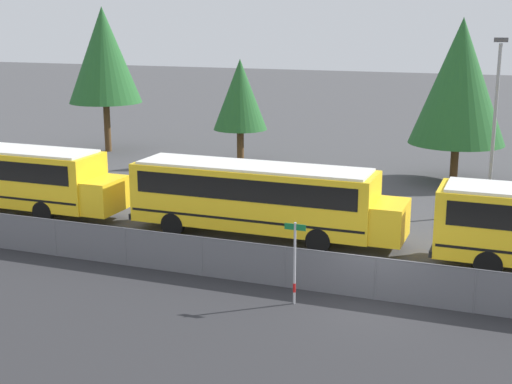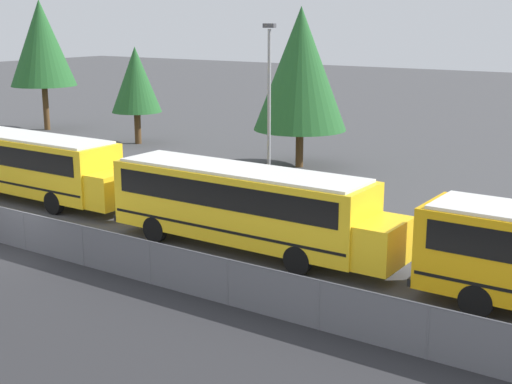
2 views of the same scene
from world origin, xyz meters
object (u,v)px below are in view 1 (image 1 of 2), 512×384
(light_pole, at_px, (495,120))
(school_bus_1, at_px, (258,195))
(tree_0, at_px, (460,82))
(tree_2, at_px, (104,55))
(street_sign, at_px, (295,261))
(school_bus_0, at_px, (5,173))
(tree_1, at_px, (240,95))

(light_pole, bearing_deg, school_bus_1, -141.27)
(tree_0, distance_m, tree_2, 23.26)
(street_sign, bearing_deg, light_pole, 68.82)
(school_bus_1, distance_m, street_sign, 7.29)
(light_pole, bearing_deg, tree_2, 162.96)
(school_bus_0, xyz_separation_m, street_sign, (16.26, -5.99, -0.38))
(school_bus_1, bearing_deg, tree_0, 64.27)
(tree_0, relative_size, tree_2, 0.93)
(school_bus_1, height_order, tree_0, tree_0)
(street_sign, bearing_deg, tree_0, 81.54)
(tree_2, bearing_deg, school_bus_1, -41.75)
(school_bus_0, bearing_deg, light_pole, 19.00)
(light_pole, relative_size, tree_0, 0.90)
(tree_1, bearing_deg, school_bus_1, -65.25)
(light_pole, height_order, tree_2, tree_2)
(school_bus_0, height_order, tree_1, tree_1)
(school_bus_0, distance_m, school_bus_1, 12.66)
(tree_2, bearing_deg, street_sign, -46.29)
(school_bus_1, bearing_deg, tree_2, 138.25)
(school_bus_0, distance_m, tree_2, 16.37)
(street_sign, relative_size, light_pole, 0.34)
(school_bus_0, height_order, school_bus_1, same)
(school_bus_1, xyz_separation_m, tree_1, (-6.55, 14.21, 2.48))
(tree_0, bearing_deg, school_bus_0, -143.98)
(school_bus_1, xyz_separation_m, light_pole, (8.79, 7.05, 2.61))
(school_bus_1, xyz_separation_m, tree_0, (6.58, 13.65, 3.74))
(street_sign, distance_m, tree_1, 23.08)
(street_sign, height_order, tree_1, tree_1)
(tree_0, height_order, tree_1, tree_0)
(light_pole, bearing_deg, street_sign, -111.18)
(school_bus_1, relative_size, street_sign, 4.25)
(school_bus_0, xyz_separation_m, tree_0, (19.23, 13.98, 3.74))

